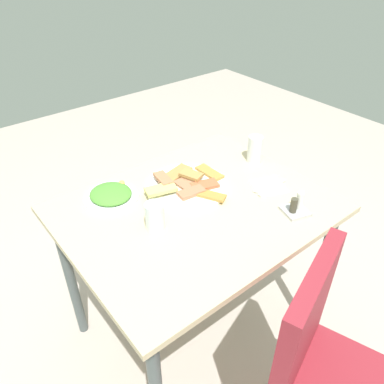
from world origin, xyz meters
The scene contains 11 objects.
ground_plane centered at (0.00, 0.00, 0.00)m, with size 6.00×6.00×0.00m, color #BEAEA4.
dining_table centered at (0.00, 0.00, 0.67)m, with size 1.00×0.81×0.77m.
dining_chair centered at (0.00, 0.67, 0.51)m, with size 0.53×0.53×0.90m.
pide_platter centered at (-0.05, -0.12, 0.78)m, with size 0.36×0.36×0.04m.
salad_plate_greens centered at (0.23, -0.25, 0.79)m, with size 0.22×0.22×0.04m.
soda_can centered at (-0.43, -0.10, 0.83)m, with size 0.07×0.07×0.12m, color silver.
drinking_glass centered at (0.20, 0.01, 0.82)m, with size 0.07×0.07×0.11m, color silver.
paper_napkin centered at (-0.32, 0.09, 0.77)m, with size 0.13×0.13×0.00m, color white.
fork centered at (-0.32, 0.07, 0.77)m, with size 0.16×0.02×0.01m, color silver.
spoon centered at (-0.32, 0.10, 0.77)m, with size 0.17×0.01×0.01m, color silver.
condiment_caddy centered at (-0.27, 0.27, 0.79)m, with size 0.11×0.11×0.09m.
Camera 1 is at (0.74, 0.90, 1.66)m, focal length 35.45 mm.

